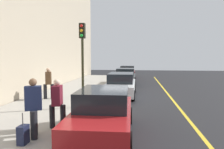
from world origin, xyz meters
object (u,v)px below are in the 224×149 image
(traffic_light_pole, at_px, (82,51))
(parked_car_white, at_px, (121,85))
(parked_car_charcoal, at_px, (125,76))
(pedestrian_brown_coat, at_px, (49,82))
(rolling_suitcase, at_px, (23,135))
(pedestrian_burgundy_coat, at_px, (57,102))
(parked_car_maroon, at_px, (127,72))
(parked_car_red, at_px, (103,113))
(pedestrian_navy_coat, at_px, (34,106))

(traffic_light_pole, bearing_deg, parked_car_white, 159.21)
(parked_car_charcoal, distance_m, pedestrian_brown_coat, 9.06)
(rolling_suitcase, bearing_deg, pedestrian_burgundy_coat, 162.83)
(parked_car_maroon, height_order, rolling_suitcase, parked_car_maroon)
(parked_car_charcoal, height_order, parked_car_white, same)
(pedestrian_brown_coat, distance_m, pedestrian_burgundy_coat, 5.44)
(parked_car_maroon, relative_size, parked_car_red, 0.99)
(parked_car_maroon, xyz_separation_m, rolling_suitcase, (20.36, -1.87, -0.34))
(parked_car_maroon, relative_size, parked_car_charcoal, 0.94)
(pedestrian_burgundy_coat, bearing_deg, rolling_suitcase, -17.17)
(pedestrian_navy_coat, bearing_deg, rolling_suitcase, -5.40)
(parked_car_charcoal, bearing_deg, parked_car_maroon, -178.88)
(parked_car_maroon, height_order, pedestrian_navy_coat, pedestrian_navy_coat)
(pedestrian_brown_coat, height_order, pedestrian_navy_coat, pedestrian_brown_coat)
(parked_car_charcoal, bearing_deg, parked_car_red, 0.22)
(pedestrian_burgundy_coat, height_order, pedestrian_navy_coat, pedestrian_navy_coat)
(traffic_light_pole, bearing_deg, pedestrian_brown_coat, -125.74)
(pedestrian_brown_coat, distance_m, pedestrian_navy_coat, 6.11)
(parked_car_charcoal, distance_m, traffic_light_pole, 10.28)
(parked_car_white, bearing_deg, pedestrian_brown_coat, -61.67)
(traffic_light_pole, bearing_deg, parked_car_charcoal, 171.65)
(parked_car_white, bearing_deg, parked_car_maroon, -179.16)
(parked_car_red, distance_m, traffic_light_pole, 4.07)
(pedestrian_navy_coat, bearing_deg, pedestrian_burgundy_coat, 156.33)
(parked_car_charcoal, distance_m, parked_car_white, 5.95)
(pedestrian_brown_coat, bearing_deg, parked_car_charcoal, 153.88)
(parked_car_white, bearing_deg, pedestrian_burgundy_coat, -12.82)
(parked_car_white, height_order, pedestrian_brown_coat, pedestrian_brown_coat)
(parked_car_charcoal, xyz_separation_m, pedestrian_navy_coat, (13.89, -1.94, 0.35))
(parked_car_charcoal, height_order, rolling_suitcase, parked_car_charcoal)
(parked_car_white, xyz_separation_m, pedestrian_brown_coat, (2.18, -4.04, 0.35))
(parked_car_maroon, xyz_separation_m, pedestrian_burgundy_coat, (18.93, -1.43, 0.29))
(pedestrian_burgundy_coat, relative_size, pedestrian_navy_coat, 0.94)
(pedestrian_navy_coat, bearing_deg, parked_car_maroon, 174.75)
(parked_car_charcoal, distance_m, pedestrian_burgundy_coat, 13.09)
(parked_car_maroon, bearing_deg, pedestrian_burgundy_coat, -4.32)
(parked_car_maroon, relative_size, pedestrian_brown_coat, 2.37)
(parked_car_red, distance_m, pedestrian_brown_coat, 6.40)
(parked_car_maroon, bearing_deg, rolling_suitcase, -5.25)
(parked_car_maroon, xyz_separation_m, parked_car_red, (19.01, 0.17, 0.00))
(rolling_suitcase, bearing_deg, pedestrian_brown_coat, -162.37)
(pedestrian_navy_coat, bearing_deg, pedestrian_brown_coat, -160.39)
(parked_car_maroon, bearing_deg, traffic_light_pole, -4.84)
(parked_car_charcoal, height_order, pedestrian_brown_coat, pedestrian_brown_coat)
(parked_car_white, relative_size, parked_car_red, 1.10)
(parked_car_red, height_order, rolling_suitcase, parked_car_red)
(parked_car_charcoal, relative_size, pedestrian_navy_coat, 2.54)
(parked_car_charcoal, relative_size, parked_car_white, 0.96)
(parked_car_charcoal, bearing_deg, pedestrian_brown_coat, -26.12)
(parked_car_red, height_order, pedestrian_brown_coat, pedestrian_brown_coat)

